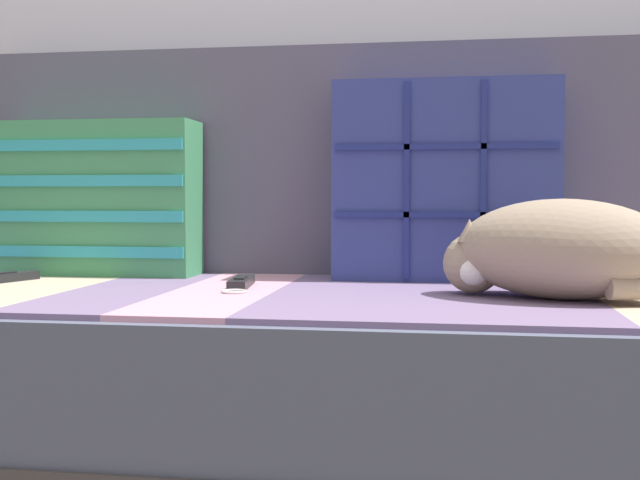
{
  "coord_description": "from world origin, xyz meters",
  "views": [
    {
      "loc": [
        0.23,
        -1.41,
        0.56
      ],
      "look_at": [
        -0.01,
        0.05,
        0.49
      ],
      "focal_mm": 45.0,
      "sensor_mm": 36.0,
      "label": 1
    }
  ],
  "objects_px": {
    "throw_pillow_striped": "(94,198)",
    "sleeping_cat": "(553,251)",
    "couch": "(329,389)",
    "game_remote_near": "(6,278)",
    "throw_pillow_quilted": "(445,181)",
    "game_remote_far": "(241,283)"
  },
  "relations": [
    {
      "from": "couch",
      "to": "throw_pillow_quilted",
      "type": "height_order",
      "value": "throw_pillow_quilted"
    },
    {
      "from": "game_remote_near",
      "to": "game_remote_far",
      "type": "relative_size",
      "value": 0.91
    },
    {
      "from": "game_remote_near",
      "to": "game_remote_far",
      "type": "distance_m",
      "value": 0.52
    },
    {
      "from": "couch",
      "to": "game_remote_near",
      "type": "height_order",
      "value": "game_remote_near"
    },
    {
      "from": "throw_pillow_quilted",
      "to": "game_remote_far",
      "type": "height_order",
      "value": "throw_pillow_quilted"
    },
    {
      "from": "couch",
      "to": "game_remote_far",
      "type": "relative_size",
      "value": 9.1
    },
    {
      "from": "throw_pillow_quilted",
      "to": "game_remote_near",
      "type": "height_order",
      "value": "throw_pillow_quilted"
    },
    {
      "from": "throw_pillow_striped",
      "to": "couch",
      "type": "bearing_deg",
      "value": -19.99
    },
    {
      "from": "couch",
      "to": "game_remote_near",
      "type": "xyz_separation_m",
      "value": [
        -0.7,
        0.03,
        0.2
      ]
    },
    {
      "from": "couch",
      "to": "throw_pillow_striped",
      "type": "height_order",
      "value": "throw_pillow_striped"
    },
    {
      "from": "throw_pillow_quilted",
      "to": "game_remote_far",
      "type": "xyz_separation_m",
      "value": [
        -0.4,
        -0.2,
        -0.2
      ]
    },
    {
      "from": "throw_pillow_striped",
      "to": "sleeping_cat",
      "type": "xyz_separation_m",
      "value": [
        0.99,
        -0.29,
        -0.09
      ]
    },
    {
      "from": "couch",
      "to": "game_remote_near",
      "type": "bearing_deg",
      "value": 177.77
    },
    {
      "from": "throw_pillow_striped",
      "to": "game_remote_near",
      "type": "xyz_separation_m",
      "value": [
        -0.12,
        -0.18,
        -0.17
      ]
    },
    {
      "from": "throw_pillow_quilted",
      "to": "throw_pillow_striped",
      "type": "xyz_separation_m",
      "value": [
        -0.8,
        -0.0,
        -0.04
      ]
    },
    {
      "from": "couch",
      "to": "throw_pillow_striped",
      "type": "xyz_separation_m",
      "value": [
        -0.58,
        0.21,
        0.37
      ]
    },
    {
      "from": "throw_pillow_striped",
      "to": "game_remote_far",
      "type": "xyz_separation_m",
      "value": [
        0.4,
        -0.2,
        -0.17
      ]
    },
    {
      "from": "throw_pillow_striped",
      "to": "game_remote_near",
      "type": "bearing_deg",
      "value": -122.35
    },
    {
      "from": "couch",
      "to": "game_remote_far",
      "type": "height_order",
      "value": "game_remote_far"
    },
    {
      "from": "game_remote_near",
      "to": "game_remote_far",
      "type": "bearing_deg",
      "value": -2.0
    },
    {
      "from": "couch",
      "to": "game_remote_near",
      "type": "relative_size",
      "value": 10.02
    },
    {
      "from": "couch",
      "to": "throw_pillow_striped",
      "type": "bearing_deg",
      "value": 160.01
    }
  ]
}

